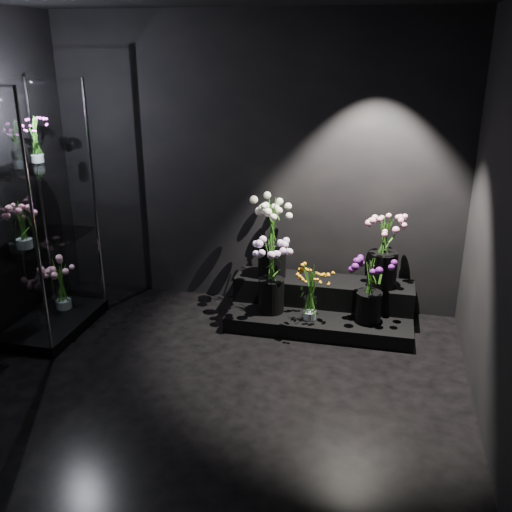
% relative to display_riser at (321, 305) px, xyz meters
% --- Properties ---
extents(floor, '(4.00, 4.00, 0.00)m').
position_rel_display_riser_xyz_m(floor, '(-0.74, -1.66, -0.16)').
color(floor, black).
rests_on(floor, ground).
extents(wall_back, '(4.00, 0.00, 4.00)m').
position_rel_display_riser_xyz_m(wall_back, '(-0.74, 0.34, 1.24)').
color(wall_back, black).
rests_on(wall_back, floor).
extents(display_riser, '(1.70, 0.76, 0.38)m').
position_rel_display_riser_xyz_m(display_riser, '(0.00, 0.00, 0.00)').
color(display_riser, black).
rests_on(display_riser, floor).
extents(display_case, '(0.61, 1.01, 2.22)m').
position_rel_display_riser_xyz_m(display_case, '(-2.41, -0.73, 0.95)').
color(display_case, black).
rests_on(display_case, floor).
extents(bouquet_orange_bells, '(0.35, 0.35, 0.51)m').
position_rel_display_riser_xyz_m(bouquet_orange_bells, '(-0.07, -0.29, 0.25)').
color(bouquet_orange_bells, white).
rests_on(bouquet_orange_bells, display_riser).
extents(bouquet_lilac, '(0.42, 0.42, 0.70)m').
position_rel_display_riser_xyz_m(bouquet_lilac, '(-0.45, -0.20, 0.39)').
color(bouquet_lilac, black).
rests_on(bouquet_lilac, display_riser).
extents(bouquet_purple, '(0.37, 0.37, 0.59)m').
position_rel_display_riser_xyz_m(bouquet_purple, '(0.44, -0.20, 0.32)').
color(bouquet_purple, black).
rests_on(bouquet_purple, display_riser).
extents(bouquet_cream_roses, '(0.51, 0.51, 0.76)m').
position_rel_display_riser_xyz_m(bouquet_cream_roses, '(-0.50, 0.09, 0.67)').
color(bouquet_cream_roses, black).
rests_on(bouquet_cream_roses, display_riser).
extents(bouquet_pink_roses, '(0.49, 0.49, 0.69)m').
position_rel_display_riser_xyz_m(bouquet_pink_roses, '(0.54, 0.07, 0.61)').
color(bouquet_pink_roses, black).
rests_on(bouquet_pink_roses, display_riser).
extents(bouquet_case_pink, '(0.38, 0.38, 0.40)m').
position_rel_display_riser_xyz_m(bouquet_case_pink, '(-2.44, -0.93, 0.92)').
color(bouquet_case_pink, white).
rests_on(bouquet_case_pink, display_case).
extents(bouquet_case_magenta, '(0.25, 0.25, 0.39)m').
position_rel_display_riser_xyz_m(bouquet_case_magenta, '(-2.47, -0.54, 1.56)').
color(bouquet_case_magenta, white).
rests_on(bouquet_case_magenta, display_case).
extents(bouquet_case_base_pink, '(0.40, 0.40, 0.49)m').
position_rel_display_riser_xyz_m(bouquet_case_base_pink, '(-2.43, -0.50, 0.20)').
color(bouquet_case_base_pink, white).
rests_on(bouquet_case_base_pink, display_case).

